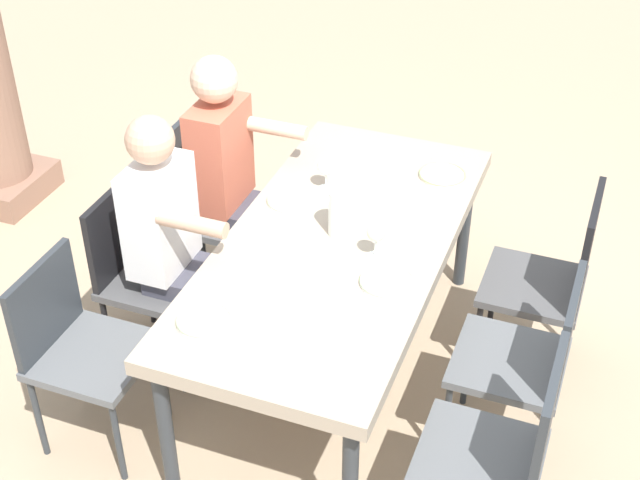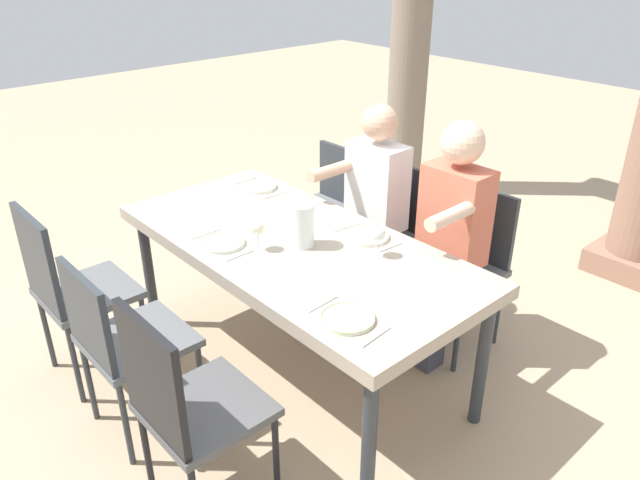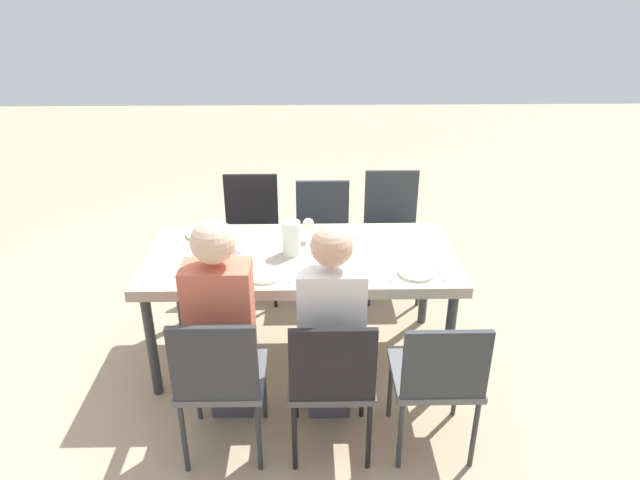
{
  "view_description": "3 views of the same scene",
  "coord_description": "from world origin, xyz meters",
  "px_view_note": "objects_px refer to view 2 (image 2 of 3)",
  "views": [
    {
      "loc": [
        -2.94,
        -1.04,
        2.99
      ],
      "look_at": [
        -0.1,
        0.04,
        0.83
      ],
      "focal_mm": 50.93,
      "sensor_mm": 36.0,
      "label": 1
    },
    {
      "loc": [
        2.07,
        -1.69,
        2.12
      ],
      "look_at": [
        0.09,
        0.08,
        0.78
      ],
      "focal_mm": 34.28,
      "sensor_mm": 36.0,
      "label": 2
    },
    {
      "loc": [
        -0.06,
        3.15,
        2.36
      ],
      "look_at": [
        -0.12,
        0.07,
        0.89
      ],
      "focal_mm": 31.63,
      "sensor_mm": 36.0,
      "label": 3
    }
  ],
  "objects_px": {
    "chair_west_south": "(69,284)",
    "plate_2": "(366,236)",
    "plate_0": "(259,187)",
    "water_pitcher": "(302,227)",
    "chair_east_north": "(464,257)",
    "wine_glass_1": "(258,228)",
    "diner_woman_green": "(368,208)",
    "plate_3": "(347,318)",
    "stone_column_near": "(411,28)",
    "wine_glass_2": "(377,234)",
    "plate_1": "(223,243)",
    "dining_table": "(295,253)",
    "diner_man_white": "(446,237)",
    "chair_mid_south": "(120,337)",
    "chair_mid_north": "(388,227)",
    "chair_east_south": "(185,402)"
  },
  "relations": [
    {
      "from": "plate_1",
      "to": "wine_glass_1",
      "type": "distance_m",
      "value": 0.21
    },
    {
      "from": "stone_column_near",
      "to": "plate_0",
      "type": "distance_m",
      "value": 2.34
    },
    {
      "from": "diner_man_white",
      "to": "plate_0",
      "type": "distance_m",
      "value": 1.15
    },
    {
      "from": "chair_mid_north",
      "to": "chair_east_south",
      "type": "bearing_deg",
      "value": -72.25
    },
    {
      "from": "dining_table",
      "to": "plate_2",
      "type": "bearing_deg",
      "value": 54.36
    },
    {
      "from": "plate_1",
      "to": "plate_3",
      "type": "xyz_separation_m",
      "value": [
        0.87,
        0.0,
        0.0
      ]
    },
    {
      "from": "dining_table",
      "to": "wine_glass_1",
      "type": "distance_m",
      "value": 0.26
    },
    {
      "from": "wine_glass_2",
      "to": "wine_glass_1",
      "type": "bearing_deg",
      "value": -138.39
    },
    {
      "from": "stone_column_near",
      "to": "plate_1",
      "type": "distance_m",
      "value": 3.02
    },
    {
      "from": "plate_3",
      "to": "chair_west_south",
      "type": "bearing_deg",
      "value": -156.4
    },
    {
      "from": "plate_2",
      "to": "chair_east_south",
      "type": "bearing_deg",
      "value": -80.63
    },
    {
      "from": "chair_east_south",
      "to": "stone_column_near",
      "type": "distance_m",
      "value": 3.86
    },
    {
      "from": "stone_column_near",
      "to": "plate_1",
      "type": "height_order",
      "value": "stone_column_near"
    },
    {
      "from": "wine_glass_2",
      "to": "plate_0",
      "type": "bearing_deg",
      "value": 174.66
    },
    {
      "from": "plate_0",
      "to": "wine_glass_1",
      "type": "xyz_separation_m",
      "value": [
        0.62,
        -0.47,
        0.1
      ]
    },
    {
      "from": "chair_east_north",
      "to": "stone_column_near",
      "type": "bearing_deg",
      "value": 138.99
    },
    {
      "from": "plate_3",
      "to": "wine_glass_1",
      "type": "bearing_deg",
      "value": 172.0
    },
    {
      "from": "diner_man_white",
      "to": "plate_3",
      "type": "distance_m",
      "value": 1.0
    },
    {
      "from": "dining_table",
      "to": "plate_1",
      "type": "distance_m",
      "value": 0.36
    },
    {
      "from": "wine_glass_1",
      "to": "water_pitcher",
      "type": "relative_size",
      "value": 0.73
    },
    {
      "from": "chair_mid_north",
      "to": "wine_glass_1",
      "type": "height_order",
      "value": "wine_glass_1"
    },
    {
      "from": "plate_0",
      "to": "wine_glass_2",
      "type": "bearing_deg",
      "value": -5.34
    },
    {
      "from": "chair_east_north",
      "to": "plate_1",
      "type": "bearing_deg",
      "value": -117.64
    },
    {
      "from": "plate_0",
      "to": "water_pitcher",
      "type": "distance_m",
      "value": 0.79
    },
    {
      "from": "wine_glass_1",
      "to": "chair_west_south",
      "type": "bearing_deg",
      "value": -133.17
    },
    {
      "from": "diner_man_white",
      "to": "chair_east_north",
      "type": "bearing_deg",
      "value": 90.84
    },
    {
      "from": "diner_man_white",
      "to": "plate_2",
      "type": "bearing_deg",
      "value": -116.66
    },
    {
      "from": "plate_2",
      "to": "plate_3",
      "type": "xyz_separation_m",
      "value": [
        0.45,
        -0.57,
        0.0
      ]
    },
    {
      "from": "chair_west_south",
      "to": "plate_0",
      "type": "bearing_deg",
      "value": 88.6
    },
    {
      "from": "diner_woman_green",
      "to": "plate_3",
      "type": "xyz_separation_m",
      "value": [
        0.83,
        -0.97,
        0.09
      ]
    },
    {
      "from": "chair_west_south",
      "to": "chair_mid_north",
      "type": "relative_size",
      "value": 1.11
    },
    {
      "from": "diner_man_white",
      "to": "plate_3",
      "type": "xyz_separation_m",
      "value": [
        0.26,
        -0.96,
        0.07
      ]
    },
    {
      "from": "chair_mid_south",
      "to": "diner_man_white",
      "type": "relative_size",
      "value": 0.68
    },
    {
      "from": "plate_0",
      "to": "chair_mid_south",
      "type": "bearing_deg",
      "value": -66.13
    },
    {
      "from": "chair_west_south",
      "to": "plate_2",
      "type": "height_order",
      "value": "chair_west_south"
    },
    {
      "from": "dining_table",
      "to": "plate_0",
      "type": "bearing_deg",
      "value": 157.0
    },
    {
      "from": "chair_east_south",
      "to": "plate_2",
      "type": "bearing_deg",
      "value": 99.37
    },
    {
      "from": "diner_woman_green",
      "to": "wine_glass_1",
      "type": "relative_size",
      "value": 8.24
    },
    {
      "from": "chair_west_south",
      "to": "water_pitcher",
      "type": "xyz_separation_m",
      "value": [
        0.76,
        0.88,
        0.3
      ]
    },
    {
      "from": "chair_mid_north",
      "to": "water_pitcher",
      "type": "bearing_deg",
      "value": -76.03
    },
    {
      "from": "chair_west_south",
      "to": "wine_glass_2",
      "type": "height_order",
      "value": "chair_west_south"
    },
    {
      "from": "diner_man_white",
      "to": "wine_glass_1",
      "type": "bearing_deg",
      "value": -117.68
    },
    {
      "from": "stone_column_near",
      "to": "plate_0",
      "type": "height_order",
      "value": "stone_column_near"
    },
    {
      "from": "diner_man_white",
      "to": "plate_1",
      "type": "bearing_deg",
      "value": -122.34
    },
    {
      "from": "chair_east_north",
      "to": "wine_glass_1",
      "type": "relative_size",
      "value": 5.74
    },
    {
      "from": "chair_mid_north",
      "to": "wine_glass_1",
      "type": "bearing_deg",
      "value": -83.98
    },
    {
      "from": "wine_glass_1",
      "to": "water_pitcher",
      "type": "height_order",
      "value": "water_pitcher"
    },
    {
      "from": "stone_column_near",
      "to": "plate_1",
      "type": "bearing_deg",
      "value": -66.53
    },
    {
      "from": "plate_0",
      "to": "plate_1",
      "type": "relative_size",
      "value": 0.95
    },
    {
      "from": "chair_mid_north",
      "to": "dining_table",
      "type": "bearing_deg",
      "value": -79.52
    }
  ]
}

